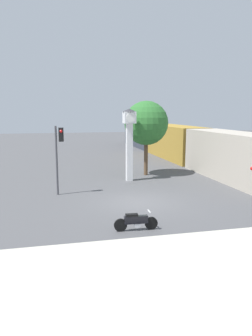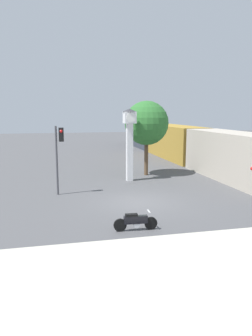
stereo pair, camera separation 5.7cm
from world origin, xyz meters
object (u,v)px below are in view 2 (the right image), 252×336
(motorcycle, at_px, (135,221))
(freight_train, at_px, (175,142))
(street_tree, at_px, (147,123))
(traffic_light, at_px, (59,148))
(clock_tower, at_px, (130,134))

(motorcycle, relative_size, freight_train, 0.05)
(motorcycle, relative_size, street_tree, 0.33)
(motorcycle, xyz_separation_m, traffic_light, (-2.83, 6.78, 2.40))
(clock_tower, distance_m, street_tree, 2.58)
(motorcycle, relative_size, traffic_light, 0.45)
(traffic_light, distance_m, street_tree, 8.24)
(freight_train, distance_m, traffic_light, 17.99)
(street_tree, bearing_deg, motorcycle, -108.50)
(street_tree, bearing_deg, traffic_light, -144.89)
(freight_train, relative_size, street_tree, 6.06)
(traffic_light, height_order, street_tree, street_tree)
(clock_tower, relative_size, freight_train, 0.15)
(freight_train, bearing_deg, motorcycle, -115.55)
(freight_train, bearing_deg, clock_tower, -126.12)
(motorcycle, bearing_deg, clock_tower, 80.92)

